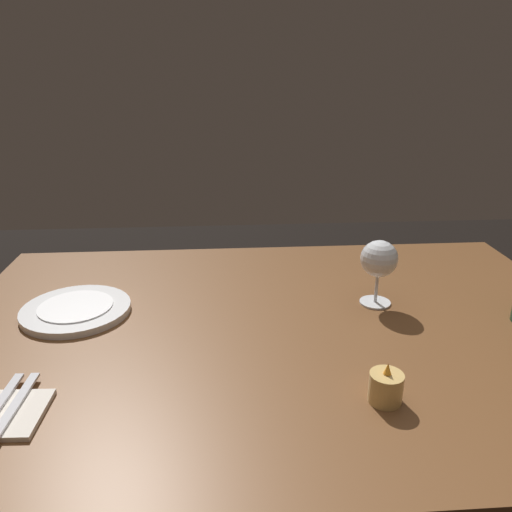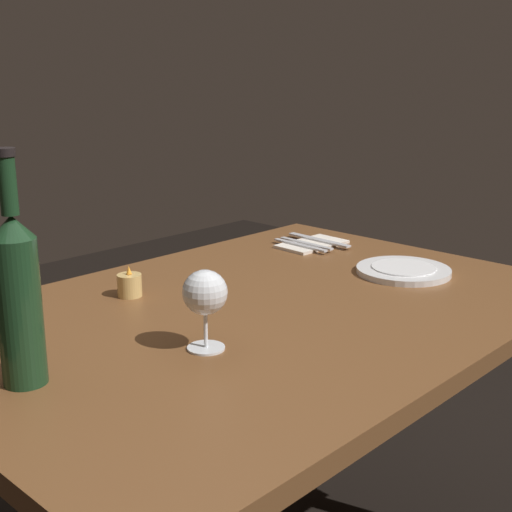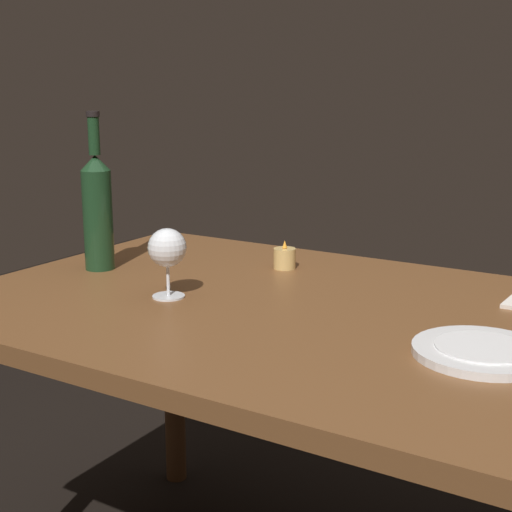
{
  "view_description": "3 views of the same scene",
  "coord_description": "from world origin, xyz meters",
  "views": [
    {
      "loc": [
        0.11,
        0.87,
        1.23
      ],
      "look_at": [
        0.04,
        -0.08,
        0.86
      ],
      "focal_mm": 35.51,
      "sensor_mm": 36.0,
      "label": 1
    },
    {
      "loc": [
        -0.98,
        -0.93,
        1.21
      ],
      "look_at": [
        -0.0,
        0.0,
        0.85
      ],
      "focal_mm": 49.14,
      "sensor_mm": 36.0,
      "label": 2
    },
    {
      "loc": [
        0.69,
        -1.22,
        1.17
      ],
      "look_at": [
        -0.03,
        -0.06,
        0.84
      ],
      "focal_mm": 52.0,
      "sensor_mm": 36.0,
      "label": 3
    }
  ],
  "objects": [
    {
      "name": "votive_candle",
      "position": [
        -0.14,
        0.25,
        0.76
      ],
      "size": [
        0.05,
        0.05,
        0.07
      ],
      "color": "#DBB266",
      "rests_on": "dining_table"
    },
    {
      "name": "dinner_plate",
      "position": [
        0.41,
        -0.08,
        0.75
      ],
      "size": [
        0.22,
        0.22,
        0.02
      ],
      "color": "white",
      "rests_on": "dining_table"
    },
    {
      "name": "dining_table",
      "position": [
        0.0,
        0.0,
        0.65
      ],
      "size": [
        1.3,
        0.9,
        0.74
      ],
      "color": "brown",
      "rests_on": "ground"
    },
    {
      "name": "fork_outer",
      "position": [
        0.42,
        0.24,
        0.75
      ],
      "size": [
        0.02,
        0.18,
        0.0
      ],
      "color": "silver",
      "rests_on": "folded_napkin"
    },
    {
      "name": "wine_glass_left",
      "position": [
        -0.22,
        -0.09,
        0.84
      ],
      "size": [
        0.08,
        0.08,
        0.14
      ],
      "color": "white",
      "rests_on": "dining_table"
    }
  ]
}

